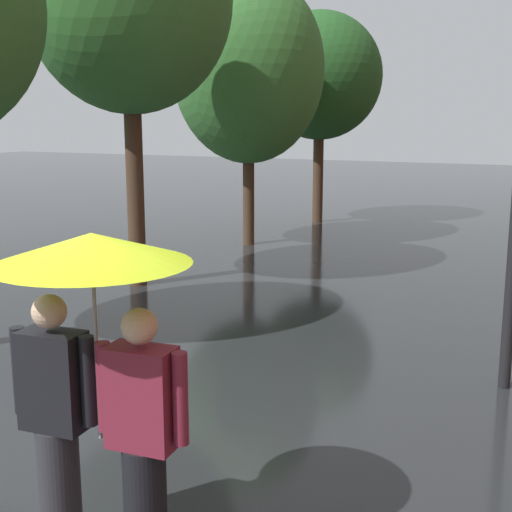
# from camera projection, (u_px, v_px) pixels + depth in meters

# --- Properties ---
(ground_plane) EXTENTS (80.00, 80.00, 0.00)m
(ground_plane) POSITION_uv_depth(u_px,v_px,m) (39.00, 511.00, 4.82)
(ground_plane) COLOR #26282B
(street_tree_2) EXTENTS (3.17, 3.17, 5.66)m
(street_tree_2) POSITION_uv_depth(u_px,v_px,m) (248.00, 69.00, 14.34)
(street_tree_2) COLOR #473323
(street_tree_2) RESTS_ON ground
(street_tree_3) EXTENTS (3.17, 3.17, 5.36)m
(street_tree_3) POSITION_uv_depth(u_px,v_px,m) (320.00, 76.00, 17.56)
(street_tree_3) COLOR #473323
(street_tree_3) RESTS_ON ground
(couple_under_umbrella) EXTENTS (1.20, 1.16, 2.06)m
(couple_under_umbrella) POSITION_uv_depth(u_px,v_px,m) (95.00, 345.00, 4.04)
(couple_under_umbrella) COLOR #2D2D33
(couple_under_umbrella) RESTS_ON ground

